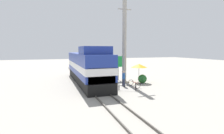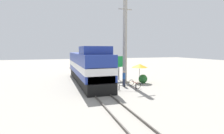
# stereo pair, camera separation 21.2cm
# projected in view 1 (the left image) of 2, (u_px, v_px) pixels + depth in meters

# --- Properties ---
(ground_plane) EXTENTS (120.00, 120.00, 0.00)m
(ground_plane) POSITION_uv_depth(u_px,v_px,m) (92.00, 86.00, 20.35)
(ground_plane) COLOR gray
(rail_near) EXTENTS (0.08, 43.16, 0.15)m
(rail_near) POSITION_uv_depth(u_px,v_px,m) (86.00, 86.00, 20.11)
(rail_near) COLOR #4C4742
(rail_near) RESTS_ON ground_plane
(rail_far) EXTENTS (0.08, 43.16, 0.15)m
(rail_far) POSITION_uv_depth(u_px,v_px,m) (98.00, 85.00, 20.57)
(rail_far) COLOR #4C4742
(rail_far) RESTS_ON ground_plane
(locomotive) EXTENTS (3.15, 15.49, 4.60)m
(locomotive) POSITION_uv_depth(u_px,v_px,m) (87.00, 67.00, 22.58)
(locomotive) COLOR black
(locomotive) RESTS_ON ground_plane
(utility_pole) EXTENTS (1.80, 0.53, 10.58)m
(utility_pole) POSITION_uv_depth(u_px,v_px,m) (124.00, 41.00, 22.32)
(utility_pole) COLOR #9E998E
(utility_pole) RESTS_ON ground_plane
(vendor_umbrella) EXTENTS (2.07, 2.07, 2.42)m
(vendor_umbrella) POSITION_uv_depth(u_px,v_px,m) (139.00, 66.00, 22.66)
(vendor_umbrella) COLOR #4C4C4C
(vendor_umbrella) RESTS_ON ground_plane
(billboard_sign) EXTENTS (1.85, 0.12, 3.35)m
(billboard_sign) POSITION_uv_depth(u_px,v_px,m) (118.00, 63.00, 24.36)
(billboard_sign) COLOR #595959
(billboard_sign) RESTS_ON ground_plane
(shrub_cluster) EXTENTS (1.11, 1.11, 1.11)m
(shrub_cluster) POSITION_uv_depth(u_px,v_px,m) (142.00, 79.00, 22.21)
(shrub_cluster) COLOR #236028
(shrub_cluster) RESTS_ON ground_plane
(person_bystander) EXTENTS (0.34, 0.34, 1.80)m
(person_bystander) POSITION_uv_depth(u_px,v_px,m) (124.00, 78.00, 20.21)
(person_bystander) COLOR #2D3347
(person_bystander) RESTS_ON ground_plane
(bicycle) EXTENTS (0.71, 1.85, 0.69)m
(bicycle) POSITION_uv_depth(u_px,v_px,m) (134.00, 84.00, 20.00)
(bicycle) COLOR black
(bicycle) RESTS_ON ground_plane
(bicycle_spare) EXTENTS (1.90, 1.46, 0.64)m
(bicycle_spare) POSITION_uv_depth(u_px,v_px,m) (127.00, 87.00, 18.24)
(bicycle_spare) COLOR black
(bicycle_spare) RESTS_ON ground_plane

